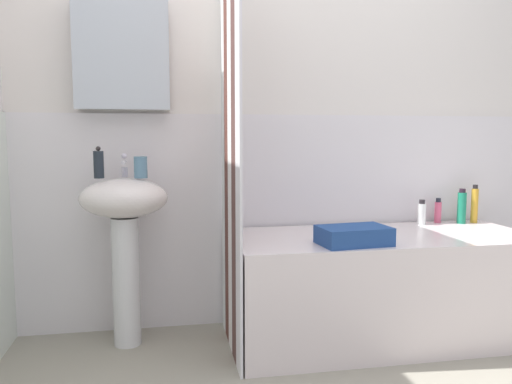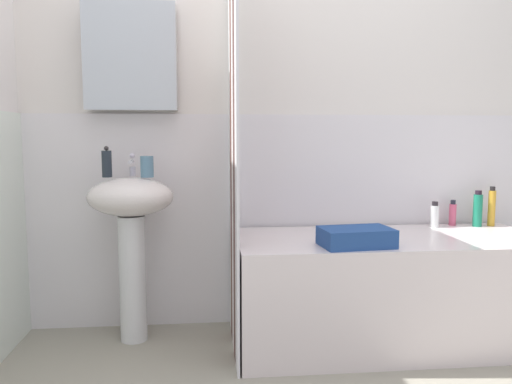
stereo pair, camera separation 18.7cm
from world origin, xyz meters
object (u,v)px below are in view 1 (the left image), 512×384
at_px(shampoo_bottle, 474,205).
at_px(conditioner_bottle, 422,213).
at_px(sink, 125,224).
at_px(towel_folded, 354,236).
at_px(lotion_bottle, 462,207).
at_px(toothbrush_cup, 141,167).
at_px(soap_dispenser, 99,164).
at_px(bathtub, 382,286).
at_px(body_wash_bottle, 438,211).

distance_m(shampoo_bottle, conditioner_bottle, 0.35).
relative_size(sink, towel_folded, 2.62).
xyz_separation_m(sink, conditioner_bottle, (1.69, 0.09, -0.01)).
bearing_deg(shampoo_bottle, lotion_bottle, -173.57).
distance_m(toothbrush_cup, shampoo_bottle, 1.97).
relative_size(toothbrush_cup, shampoo_bottle, 0.48).
bearing_deg(soap_dispenser, toothbrush_cup, -7.48).
xyz_separation_m(bathtub, shampoo_bottle, (0.70, 0.25, 0.39)).
xyz_separation_m(sink, body_wash_bottle, (1.82, 0.14, -0.01)).
bearing_deg(body_wash_bottle, bathtub, -149.01).
height_order(lotion_bottle, towel_folded, lotion_bottle).
xyz_separation_m(sink, bathtub, (1.34, -0.15, -0.35)).
relative_size(body_wash_bottle, conditioner_bottle, 1.00).
relative_size(toothbrush_cup, body_wash_bottle, 0.74).
bearing_deg(sink, toothbrush_cup, 10.51).
xyz_separation_m(toothbrush_cup, bathtub, (1.25, -0.17, -0.64)).
relative_size(bathtub, conditioner_bottle, 10.79).
height_order(bathtub, lotion_bottle, lotion_bottle).
bearing_deg(lotion_bottle, toothbrush_cup, -177.72).
bearing_deg(towel_folded, lotion_bottle, 27.50).
bearing_deg(conditioner_bottle, towel_folded, -143.19).
distance_m(toothbrush_cup, towel_folded, 1.12).
distance_m(sink, shampoo_bottle, 2.04).
relative_size(sink, toothbrush_cup, 7.89).
bearing_deg(conditioner_bottle, lotion_bottle, -0.48).
distance_m(body_wash_bottle, conditioner_bottle, 0.14).
distance_m(sink, toothbrush_cup, 0.30).
xyz_separation_m(toothbrush_cup, body_wash_bottle, (1.73, 0.12, -0.29)).
relative_size(soap_dispenser, conditioner_bottle, 1.10).
xyz_separation_m(bathtub, lotion_bottle, (0.61, 0.24, 0.38)).
distance_m(bathtub, shampoo_bottle, 0.84).
relative_size(sink, lotion_bottle, 4.15).
xyz_separation_m(lotion_bottle, towel_folded, (-0.85, -0.44, -0.06)).
distance_m(bathtub, body_wash_bottle, 0.66).
distance_m(soap_dispenser, shampoo_bottle, 2.17).
bearing_deg(conditioner_bottle, body_wash_bottle, 19.80).
xyz_separation_m(lotion_bottle, conditioner_bottle, (-0.26, 0.00, -0.03)).
bearing_deg(lotion_bottle, conditioner_bottle, 179.52).
distance_m(bathtub, conditioner_bottle, 0.55).
xyz_separation_m(soap_dispenser, shampoo_bottle, (2.16, 0.06, -0.27)).
distance_m(toothbrush_cup, conditioner_bottle, 1.63).
height_order(toothbrush_cup, shampoo_bottle, toothbrush_cup).
distance_m(soap_dispenser, conditioner_bottle, 1.84).
relative_size(sink, soap_dispenser, 5.35).
bearing_deg(lotion_bottle, soap_dispenser, -178.70).
bearing_deg(towel_folded, bathtub, 39.64).
distance_m(sink, towel_folded, 1.15).
distance_m(conditioner_bottle, towel_folded, 0.75).
bearing_deg(sink, conditioner_bottle, 3.13).
height_order(sink, lotion_bottle, sink).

